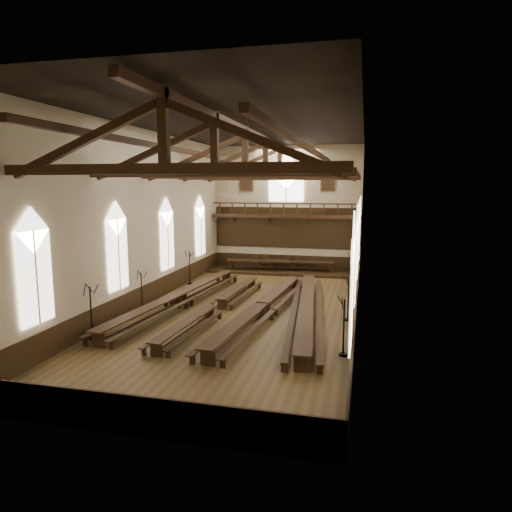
{
  "coord_description": "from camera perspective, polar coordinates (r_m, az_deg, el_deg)",
  "views": [
    {
      "loc": [
        6.21,
        -23.6,
        6.9
      ],
      "look_at": [
        0.23,
        1.5,
        2.86
      ],
      "focal_mm": 32.0,
      "sensor_mm": 36.0,
      "label": 1
    }
  ],
  "objects": [
    {
      "name": "ground",
      "position": [
        25.36,
        -1.3,
        -6.9
      ],
      "size": [
        26.0,
        26.0,
        0.0
      ],
      "primitive_type": "plane",
      "color": "brown",
      "rests_on": "ground"
    },
    {
      "name": "room_walls",
      "position": [
        24.41,
        -1.35,
        7.86
      ],
      "size": [
        26.0,
        26.0,
        26.0
      ],
      "color": "#C3BD93",
      "rests_on": "ground"
    },
    {
      "name": "wainscot_band",
      "position": [
        25.2,
        -1.3,
        -5.59
      ],
      "size": [
        12.0,
        26.0,
        1.2
      ],
      "color": "#301F0E",
      "rests_on": "ground"
    },
    {
      "name": "side_windows",
      "position": [
        24.61,
        -1.33,
        1.51
      ],
      "size": [
        11.85,
        19.8,
        4.5
      ],
      "color": "white",
      "rests_on": "room_walls"
    },
    {
      "name": "end_window",
      "position": [
        37.02,
        3.8,
        9.37
      ],
      "size": [
        2.8,
        0.12,
        3.8
      ],
      "color": "white",
      "rests_on": "room_walls"
    },
    {
      "name": "minstrels_gallery",
      "position": [
        36.91,
        3.68,
        4.22
      ],
      "size": [
        11.8,
        1.24,
        3.7
      ],
      "color": "#311B0F",
      "rests_on": "room_walls"
    },
    {
      "name": "portraits",
      "position": [
        37.02,
        3.8,
        9.18
      ],
      "size": [
        7.75,
        0.09,
        1.45
      ],
      "color": "brown",
      "rests_on": "room_walls"
    },
    {
      "name": "roof_trusses",
      "position": [
        24.44,
        -1.37,
        11.98
      ],
      "size": [
        11.7,
        25.7,
        2.8
      ],
      "color": "#311B0F",
      "rests_on": "room_walls"
    },
    {
      "name": "refectory_row_a",
      "position": [
        26.52,
        -9.6,
        -5.02
      ],
      "size": [
        2.33,
        14.98,
        0.8
      ],
      "color": "#311B0F",
      "rests_on": "ground"
    },
    {
      "name": "refectory_row_b",
      "position": [
        24.8,
        -5.02,
        -6.14
      ],
      "size": [
        1.69,
        13.64,
        0.66
      ],
      "color": "#311B0F",
      "rests_on": "ground"
    },
    {
      "name": "refectory_row_c",
      "position": [
        24.15,
        0.82,
        -6.33
      ],
      "size": [
        2.16,
        14.69,
        0.77
      ],
      "color": "#311B0F",
      "rests_on": "ground"
    },
    {
      "name": "refectory_row_d",
      "position": [
        24.07,
        6.26,
        -6.38
      ],
      "size": [
        2.37,
        14.96,
        0.8
      ],
      "color": "#311B0F",
      "rests_on": "ground"
    },
    {
      "name": "dais",
      "position": [
        36.23,
        2.97,
        -1.95
      ],
      "size": [
        11.4,
        2.76,
        0.18
      ],
      "primitive_type": "cube",
      "color": "#301F0E",
      "rests_on": "ground"
    },
    {
      "name": "high_table",
      "position": [
        36.09,
        2.97,
        -0.76
      ],
      "size": [
        8.53,
        1.64,
        0.8
      ],
      "color": "#311B0F",
      "rests_on": "dais"
    },
    {
      "name": "high_chairs",
      "position": [
        36.91,
        3.21,
        -0.69
      ],
      "size": [
        4.97,
        0.48,
        1.06
      ],
      "color": "#311B0F",
      "rests_on": "dais"
    },
    {
      "name": "candelabrum_left_near",
      "position": [
        21.95,
        -19.85,
        -7.84
      ],
      "size": [
        0.75,
        0.77,
        2.57
      ],
      "color": "black",
      "rests_on": "ground"
    },
    {
      "name": "candelabrum_left_mid",
      "position": [
        25.93,
        -14.07,
        -5.22
      ],
      "size": [
        0.67,
        0.69,
        2.29
      ],
      "color": "black",
      "rests_on": "ground"
    },
    {
      "name": "candelabrum_left_far",
      "position": [
        32.23,
        -8.27,
        -2.25
      ],
      "size": [
        0.7,
        0.71,
        2.38
      ],
      "color": "black",
      "rests_on": "ground"
    },
    {
      "name": "candelabrum_right_near",
      "position": [
        19.12,
        10.88,
        -10.0
      ],
      "size": [
        0.74,
        0.75,
        2.5
      ],
      "color": "black",
      "rests_on": "ground"
    },
    {
      "name": "candelabrum_right_mid",
      "position": [
        23.93,
        11.43,
        -6.27
      ],
      "size": [
        0.7,
        0.69,
        2.35
      ],
      "color": "black",
      "rests_on": "ground"
    },
    {
      "name": "candelabrum_right_far",
      "position": [
        29.89,
        11.87,
        -3.06
      ],
      "size": [
        0.79,
        0.78,
        2.66
      ],
      "color": "black",
      "rests_on": "ground"
    }
  ]
}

